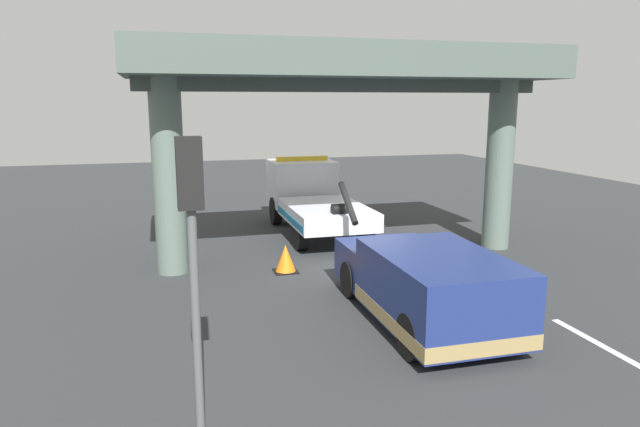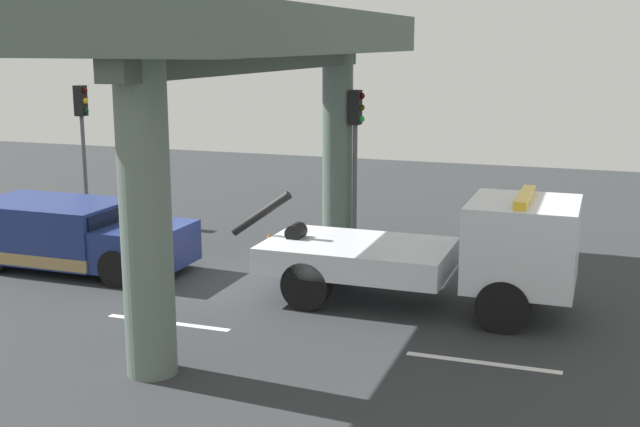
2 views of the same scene
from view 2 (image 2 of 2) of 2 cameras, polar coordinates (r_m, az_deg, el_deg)
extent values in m
cube|color=#2D3033|center=(18.16, -6.49, -5.14)|extent=(60.00, 40.00, 0.10)
cube|color=silver|center=(15.91, -10.69, -7.59)|extent=(2.60, 0.16, 0.01)
cube|color=silver|center=(14.06, 11.41, -10.30)|extent=(2.60, 0.16, 0.01)
cube|color=silver|center=(16.85, 2.70, -2.99)|extent=(3.86, 2.43, 0.55)
cube|color=silver|center=(16.09, 14.13, -2.04)|extent=(2.07, 2.32, 1.65)
cube|color=black|center=(15.97, 16.38, -0.94)|extent=(0.08, 2.21, 0.66)
cube|color=#196B9E|center=(17.99, 3.82, -2.30)|extent=(3.65, 0.05, 0.20)
cylinder|color=black|center=(17.43, -4.18, -0.02)|extent=(1.42, 0.19, 1.07)
cylinder|color=black|center=(17.20, -1.71, -1.31)|extent=(0.36, 0.45, 0.36)
cube|color=yellow|center=(15.90, 14.29, 1.12)|extent=(0.25, 1.92, 0.16)
cylinder|color=black|center=(17.36, 13.66, -4.33)|extent=(1.00, 0.33, 1.00)
cylinder|color=black|center=(15.38, 12.80, -6.41)|extent=(1.00, 0.33, 1.00)
cylinder|color=black|center=(18.14, 1.33, -3.27)|extent=(1.00, 0.33, 1.00)
cylinder|color=black|center=(16.26, -1.00, -5.09)|extent=(1.00, 0.33, 1.00)
cube|color=navy|center=(20.33, -18.45, -1.05)|extent=(3.47, 2.23, 1.35)
cube|color=navy|center=(18.91, -12.20, -2.27)|extent=(1.74, 2.12, 0.95)
cube|color=black|center=(19.25, -14.40, -0.60)|extent=(0.07, 1.94, 0.59)
cube|color=#9E8451|center=(20.44, -18.36, -2.40)|extent=(3.49, 2.24, 0.28)
cylinder|color=black|center=(19.85, -11.08, -2.40)|extent=(0.84, 0.29, 0.84)
cylinder|color=black|center=(18.29, -14.14, -3.78)|extent=(0.84, 0.29, 0.84)
cylinder|color=black|center=(21.75, -18.80, -1.56)|extent=(0.84, 0.29, 0.84)
cylinder|color=#596B60|center=(21.68, 1.25, 4.72)|extent=(0.82, 0.82, 5.06)
cylinder|color=#596B60|center=(12.94, -12.21, -0.56)|extent=(0.82, 0.82, 5.06)
cube|color=#4B5B52|center=(16.96, -3.93, 12.71)|extent=(3.60, 11.71, 0.88)
cube|color=#3E4A43|center=(16.96, -3.90, 10.62)|extent=(0.50, 11.31, 0.36)
cylinder|color=#515456|center=(25.31, -16.30, 3.10)|extent=(0.12, 0.12, 3.14)
cube|color=black|center=(25.09, -16.57, 7.65)|extent=(0.28, 0.32, 0.90)
sphere|color=#360605|center=(24.98, -16.31, 8.34)|extent=(0.18, 0.18, 0.18)
sphere|color=gold|center=(25.00, -16.27, 7.66)|extent=(0.18, 0.18, 0.18)
sphere|color=black|center=(25.02, -16.23, 6.97)|extent=(0.18, 0.18, 0.18)
cylinder|color=#515456|center=(21.54, 2.48, 2.11)|extent=(0.12, 0.12, 3.16)
cube|color=black|center=(21.29, 2.53, 7.51)|extent=(0.28, 0.32, 0.90)
sphere|color=#360605|center=(21.22, 2.95, 8.30)|extent=(0.18, 0.18, 0.18)
sphere|color=#3A2D06|center=(21.24, 2.94, 7.49)|extent=(0.18, 0.18, 0.18)
sphere|color=green|center=(21.27, 2.93, 6.69)|extent=(0.18, 0.18, 0.18)
cone|color=orange|center=(19.72, -3.63, -2.44)|extent=(0.56, 0.56, 0.73)
cube|color=black|center=(19.81, -3.62, -3.43)|extent=(0.62, 0.62, 0.03)
camera|label=1|loc=(30.07, -27.62, 9.11)|focal=32.16mm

